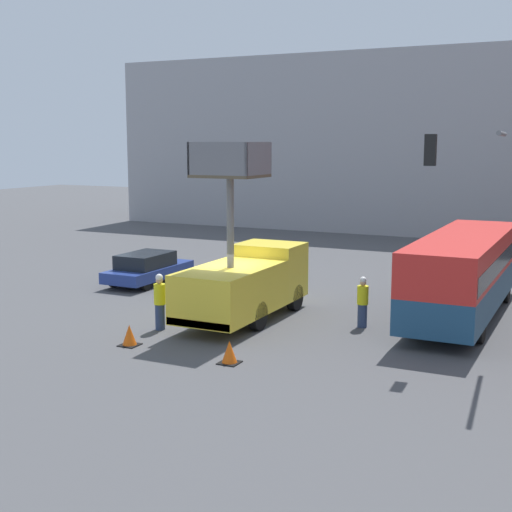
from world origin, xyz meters
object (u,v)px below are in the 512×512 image
object	(u,v)px
city_bus	(464,269)
traffic_cone_near_truck	(129,336)
road_worker_near_truck	(160,302)
traffic_cone_mid_road	(229,353)
road_worker_directing	(363,302)
utility_truck	(245,279)
parked_car_curbside	(148,268)

from	to	relation	value
city_bus	traffic_cone_near_truck	size ratio (longest dim) A/B	15.54
road_worker_near_truck	traffic_cone_mid_road	bearing A→B (deg)	61.58
road_worker_directing	road_worker_near_truck	bearing A→B (deg)	114.06
utility_truck	road_worker_directing	xyz separation A→B (m)	(4.03, 0.83, -0.59)
traffic_cone_near_truck	traffic_cone_mid_road	world-z (taller)	same
utility_truck	parked_car_curbside	xyz separation A→B (m)	(-6.83, 3.93, -0.74)
road_worker_directing	traffic_cone_near_truck	xyz separation A→B (m)	(-5.77, -5.27, -0.55)
parked_car_curbside	city_bus	bearing A→B (deg)	-0.80
utility_truck	traffic_cone_near_truck	bearing A→B (deg)	-111.38
traffic_cone_mid_road	parked_car_curbside	size ratio (longest dim) A/B	0.14
city_bus	road_worker_near_truck	bearing A→B (deg)	119.29
utility_truck	road_worker_near_truck	size ratio (longest dim) A/B	3.33
utility_truck	traffic_cone_near_truck	size ratio (longest dim) A/B	9.59
utility_truck	road_worker_near_truck	world-z (taller)	utility_truck
city_bus	road_worker_near_truck	xyz separation A→B (m)	(-8.76, -6.18, -0.79)
traffic_cone_near_truck	parked_car_curbside	size ratio (longest dim) A/B	0.14
traffic_cone_mid_road	parked_car_curbside	distance (m)	12.24
city_bus	traffic_cone_near_truck	bearing A→B (deg)	127.84
utility_truck	road_worker_directing	bearing A→B (deg)	11.62
road_worker_directing	traffic_cone_mid_road	world-z (taller)	road_worker_directing
traffic_cone_mid_road	parked_car_curbside	bearing A→B (deg)	135.32
utility_truck	traffic_cone_mid_road	bearing A→B (deg)	-68.17
city_bus	utility_truck	bearing A→B (deg)	112.88
city_bus	parked_car_curbside	size ratio (longest dim) A/B	2.23
city_bus	traffic_cone_near_truck	xyz separation A→B (m)	(-8.55, -8.19, -1.43)
utility_truck	road_worker_directing	distance (m)	4.15
road_worker_near_truck	utility_truck	bearing A→B (deg)	143.25
utility_truck	parked_car_curbside	bearing A→B (deg)	150.06
city_bus	road_worker_near_truck	distance (m)	10.75
road_worker_near_truck	road_worker_directing	xyz separation A→B (m)	(5.98, 3.27, -0.09)
utility_truck	city_bus	world-z (taller)	utility_truck
city_bus	parked_car_curbside	bearing A→B (deg)	83.29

